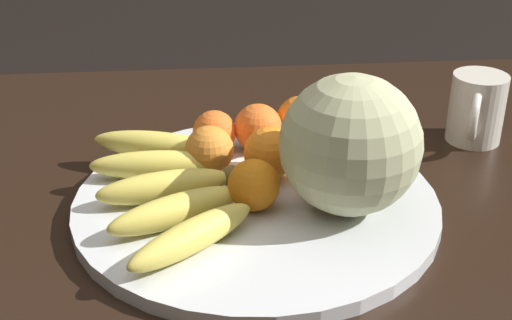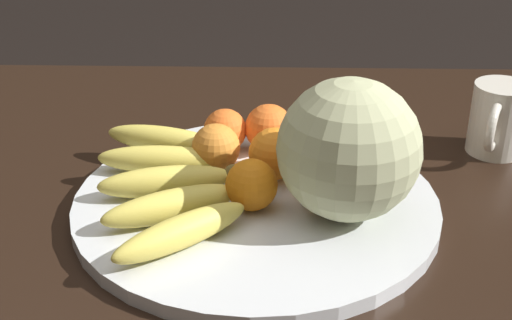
{
  "view_description": "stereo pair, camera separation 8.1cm",
  "coord_description": "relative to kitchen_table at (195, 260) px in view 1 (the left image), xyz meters",
  "views": [
    {
      "loc": [
        -0.01,
        0.74,
        1.15
      ],
      "look_at": [
        -0.08,
        0.02,
        0.77
      ],
      "focal_mm": 50.0,
      "sensor_mm": 36.0,
      "label": 1
    },
    {
      "loc": [
        -0.09,
        0.74,
        1.15
      ],
      "look_at": [
        -0.08,
        0.02,
        0.77
      ],
      "focal_mm": 50.0,
      "sensor_mm": 36.0,
      "label": 2
    }
  ],
  "objects": [
    {
      "name": "kitchen_table",
      "position": [
        0.0,
        0.0,
        0.0
      ],
      "size": [
        1.63,
        0.94,
        0.7
      ],
      "color": "black",
      "rests_on": "ground_plane"
    },
    {
      "name": "orange_back_right",
      "position": [
        -0.07,
        0.04,
        0.13
      ],
      "size": [
        0.06,
        0.06,
        0.06
      ],
      "color": "orange",
      "rests_on": "fruit_bowl"
    },
    {
      "name": "orange_front_left",
      "position": [
        -0.09,
        -0.11,
        0.13
      ],
      "size": [
        0.06,
        0.06,
        0.06
      ],
      "color": "orange",
      "rests_on": "fruit_bowl"
    },
    {
      "name": "fruit_bowl",
      "position": [
        -0.08,
        0.02,
        0.09
      ],
      "size": [
        0.43,
        0.43,
        0.02
      ],
      "color": "silver",
      "rests_on": "kitchen_table"
    },
    {
      "name": "melon",
      "position": [
        -0.18,
        0.05,
        0.18
      ],
      "size": [
        0.16,
        0.16,
        0.16
      ],
      "color": "#B2B789",
      "rests_on": "fruit_bowl"
    },
    {
      "name": "orange_back_left",
      "position": [
        -0.1,
        -0.03,
        0.13
      ],
      "size": [
        0.06,
        0.06,
        0.06
      ],
      "color": "orange",
      "rests_on": "fruit_bowl"
    },
    {
      "name": "orange_mid_center",
      "position": [
        -0.03,
        -0.1,
        0.13
      ],
      "size": [
        0.06,
        0.06,
        0.06
      ],
      "color": "orange",
      "rests_on": "fruit_bowl"
    },
    {
      "name": "produce_tag",
      "position": [
        -0.08,
        -0.07,
        0.1
      ],
      "size": [
        0.08,
        0.06,
        0.0
      ],
      "rotation": [
        0.0,
        0.0,
        0.56
      ],
      "color": "white",
      "rests_on": "fruit_bowl"
    },
    {
      "name": "orange_top_small",
      "position": [
        -0.02,
        -0.05,
        0.13
      ],
      "size": [
        0.06,
        0.06,
        0.06
      ],
      "color": "orange",
      "rests_on": "fruit_bowl"
    },
    {
      "name": "ceramic_mug",
      "position": [
        -0.4,
        -0.14,
        0.13
      ],
      "size": [
        0.08,
        0.11,
        0.1
      ],
      "rotation": [
        0.0,
        0.0,
        1.13
      ],
      "color": "beige",
      "rests_on": "kitchen_table"
    },
    {
      "name": "orange_front_right",
      "position": [
        -0.15,
        -0.12,
        0.13
      ],
      "size": [
        0.06,
        0.06,
        0.06
      ],
      "color": "orange",
      "rests_on": "fruit_bowl"
    },
    {
      "name": "banana_bunch",
      "position": [
        0.03,
        0.02,
        0.12
      ],
      "size": [
        0.21,
        0.32,
        0.04
      ],
      "rotation": [
        0.0,
        0.0,
        6.49
      ],
      "color": "brown",
      "rests_on": "fruit_bowl"
    }
  ]
}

